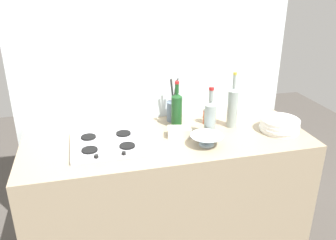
% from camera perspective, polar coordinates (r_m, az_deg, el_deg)
% --- Properties ---
extents(counter_block, '(1.80, 0.70, 0.90)m').
position_cam_1_polar(counter_block, '(2.44, 0.00, -12.42)').
color(counter_block, tan).
rests_on(counter_block, ground).
extents(backsplash_panel, '(1.90, 0.06, 2.55)m').
position_cam_1_polar(backsplash_panel, '(2.43, -2.20, 8.93)').
color(backsplash_panel, silver).
rests_on(backsplash_panel, ground).
extents(stovetop_hob, '(0.43, 0.39, 0.04)m').
position_cam_1_polar(stovetop_hob, '(2.14, -9.84, -3.82)').
color(stovetop_hob, '#B2B2B7').
rests_on(stovetop_hob, counter_block).
extents(plate_stack, '(0.26, 0.26, 0.08)m').
position_cam_1_polar(plate_stack, '(2.40, 17.76, -0.79)').
color(plate_stack, white).
rests_on(plate_stack, counter_block).
extents(wine_bottle_leftmost, '(0.07, 0.07, 0.38)m').
position_cam_1_polar(wine_bottle_leftmost, '(2.35, 10.49, 2.19)').
color(wine_bottle_leftmost, gray).
rests_on(wine_bottle_leftmost, counter_block).
extents(wine_bottle_mid_left, '(0.07, 0.07, 0.32)m').
position_cam_1_polar(wine_bottle_mid_left, '(2.31, 1.43, 1.75)').
color(wine_bottle_mid_left, '#19471E').
rests_on(wine_bottle_mid_left, counter_block).
extents(wine_bottle_mid_right, '(0.07, 0.07, 0.32)m').
position_cam_1_polar(wine_bottle_mid_right, '(2.21, 6.87, 0.45)').
color(wine_bottle_mid_right, gray).
rests_on(wine_bottle_mid_right, counter_block).
extents(mixing_bowl, '(0.20, 0.20, 0.07)m').
position_cam_1_polar(mixing_bowl, '(2.11, 6.32, -3.21)').
color(mixing_bowl, silver).
rests_on(mixing_bowl, counter_block).
extents(butter_dish, '(0.16, 0.12, 0.06)m').
position_cam_1_polar(butter_dish, '(2.22, 1.85, -1.94)').
color(butter_dish, silver).
rests_on(butter_dish, counter_block).
extents(utensil_crock, '(0.09, 0.09, 0.31)m').
position_cam_1_polar(utensil_crock, '(2.43, 0.89, 1.66)').
color(utensil_crock, slate).
rests_on(utensil_crock, counter_block).
extents(condiment_jar_front, '(0.07, 0.07, 0.11)m').
position_cam_1_polar(condiment_jar_front, '(2.41, 6.49, 0.71)').
color(condiment_jar_front, '#C64C2D').
rests_on(condiment_jar_front, counter_block).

